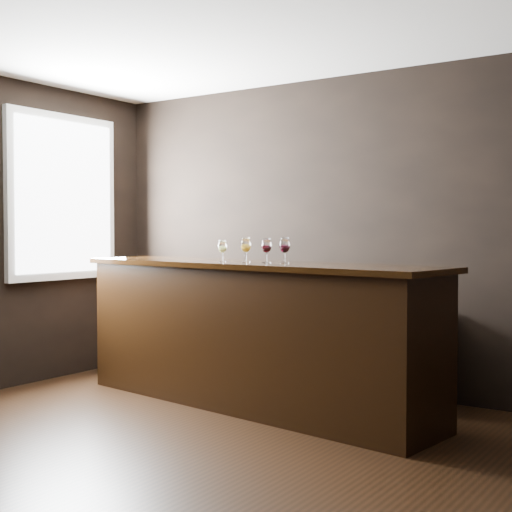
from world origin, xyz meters
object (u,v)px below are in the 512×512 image
Objects in this scene: glass_amber at (246,246)px; glass_red_b at (285,246)px; bar_counter at (252,337)px; back_bar_shelf at (324,349)px; glass_red_a at (266,246)px; glass_white at (222,247)px.

glass_red_b is (0.39, -0.03, 0.00)m from glass_amber.
bar_counter is 1.50× the size of back_bar_shelf.
glass_red_a is (0.15, -0.01, 0.74)m from bar_counter.
back_bar_shelf is 10.67× the size of glass_red_b.
bar_counter is at bearing 175.14° from glass_red_a.
glass_amber is (-0.05, -0.01, 0.74)m from bar_counter.
glass_amber reaches higher than glass_red_a.
glass_red_a is at bearing -97.00° from back_bar_shelf.
bar_counter is 0.78m from glass_white.
glass_white is at bearing -168.40° from bar_counter.
bar_counter is 0.75m from glass_red_a.
glass_white reaches higher than bar_counter.
glass_white is at bearing -177.59° from glass_amber.
glass_red_b reaches higher than back_bar_shelf.
glass_red_b reaches higher than bar_counter.
glass_white is at bearing -123.67° from back_bar_shelf.
glass_white reaches higher than back_bar_shelf.
back_bar_shelf is 1.23m from glass_red_b.
back_bar_shelf is at bearing 56.33° from glass_white.
glass_red_b is (0.19, -0.03, 0.01)m from glass_red_a.
bar_counter is 16.05× the size of glass_red_b.
back_bar_shelf is 1.24m from glass_amber.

